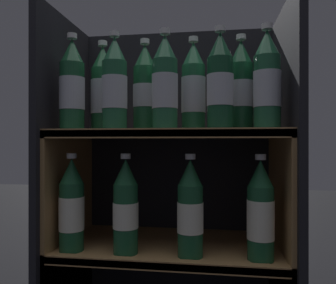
% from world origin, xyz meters
% --- Properties ---
extents(fridge_back_wall, '(0.68, 0.02, 0.91)m').
position_xyz_m(fridge_back_wall, '(0.00, 0.34, 0.46)').
color(fridge_back_wall, black).
rests_on(fridge_back_wall, ground_plane).
extents(fridge_side_left, '(0.02, 0.37, 0.91)m').
position_xyz_m(fridge_side_left, '(-0.33, 0.17, 0.46)').
color(fridge_side_left, black).
rests_on(fridge_side_left, ground_plane).
extents(fridge_side_right, '(0.02, 0.37, 0.91)m').
position_xyz_m(fridge_side_right, '(0.33, 0.17, 0.46)').
color(fridge_side_right, black).
rests_on(fridge_side_right, ground_plane).
extents(shelf_lower, '(0.64, 0.33, 0.24)m').
position_xyz_m(shelf_lower, '(0.00, 0.16, 0.19)').
color(shelf_lower, '#9E7547').
rests_on(shelf_lower, ground_plane).
extents(shelf_upper, '(0.64, 0.33, 0.57)m').
position_xyz_m(shelf_upper, '(0.00, 0.16, 0.41)').
color(shelf_upper, '#9E7547').
rests_on(shelf_upper, ground_plane).
extents(bottle_upper_front_0, '(0.07, 0.07, 0.27)m').
position_xyz_m(bottle_upper_front_0, '(-0.26, 0.06, 0.68)').
color(bottle_upper_front_0, '#194C2D').
rests_on(bottle_upper_front_0, shelf_upper).
extents(bottle_upper_front_1, '(0.07, 0.07, 0.27)m').
position_xyz_m(bottle_upper_front_1, '(-0.14, 0.06, 0.68)').
color(bottle_upper_front_1, '#1E5638').
rests_on(bottle_upper_front_1, shelf_upper).
extents(bottle_upper_front_2, '(0.07, 0.07, 0.27)m').
position_xyz_m(bottle_upper_front_2, '(-0.00, 0.06, 0.68)').
color(bottle_upper_front_2, '#1E5638').
rests_on(bottle_upper_front_2, shelf_upper).
extents(bottle_upper_front_3, '(0.07, 0.07, 0.27)m').
position_xyz_m(bottle_upper_front_3, '(0.14, 0.06, 0.68)').
color(bottle_upper_front_3, '#144228').
rests_on(bottle_upper_front_3, shelf_upper).
extents(bottle_upper_front_4, '(0.07, 0.07, 0.27)m').
position_xyz_m(bottle_upper_front_4, '(0.26, 0.06, 0.68)').
color(bottle_upper_front_4, '#1E5638').
rests_on(bottle_upper_front_4, shelf_upper).
extents(bottle_upper_back_0, '(0.07, 0.07, 0.27)m').
position_xyz_m(bottle_upper_back_0, '(-0.20, 0.14, 0.68)').
color(bottle_upper_back_0, '#194C2D').
rests_on(bottle_upper_back_0, shelf_upper).
extents(bottle_upper_back_1, '(0.07, 0.07, 0.27)m').
position_xyz_m(bottle_upper_back_1, '(-0.07, 0.14, 0.68)').
color(bottle_upper_back_1, '#194C2D').
rests_on(bottle_upper_back_1, shelf_upper).
extents(bottle_upper_back_2, '(0.07, 0.07, 0.27)m').
position_xyz_m(bottle_upper_back_2, '(0.07, 0.14, 0.68)').
color(bottle_upper_back_2, '#1E5638').
rests_on(bottle_upper_back_2, shelf_upper).
extents(bottle_upper_back_3, '(0.07, 0.07, 0.27)m').
position_xyz_m(bottle_upper_back_3, '(0.20, 0.14, 0.68)').
color(bottle_upper_back_3, '#144228').
rests_on(bottle_upper_back_3, shelf_upper).
extents(bottle_lower_front_0, '(0.07, 0.07, 0.27)m').
position_xyz_m(bottle_lower_front_0, '(-0.26, 0.06, 0.35)').
color(bottle_lower_front_0, '#194C2D').
rests_on(bottle_lower_front_0, shelf_lower).
extents(bottle_lower_front_1, '(0.07, 0.07, 0.27)m').
position_xyz_m(bottle_lower_front_1, '(-0.11, 0.06, 0.35)').
color(bottle_lower_front_1, '#194C2D').
rests_on(bottle_lower_front_1, shelf_lower).
extents(bottle_lower_front_2, '(0.07, 0.07, 0.27)m').
position_xyz_m(bottle_lower_front_2, '(0.07, 0.06, 0.35)').
color(bottle_lower_front_2, '#194C2D').
rests_on(bottle_lower_front_2, shelf_lower).
extents(bottle_lower_front_3, '(0.07, 0.07, 0.27)m').
position_xyz_m(bottle_lower_front_3, '(0.25, 0.06, 0.35)').
color(bottle_lower_front_3, '#194C2D').
rests_on(bottle_lower_front_3, shelf_lower).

